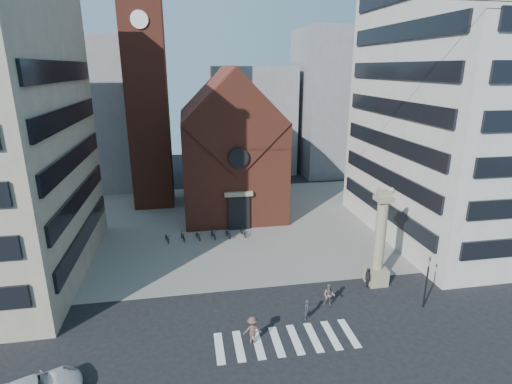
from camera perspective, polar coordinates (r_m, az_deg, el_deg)
ground at (r=31.36m, az=1.89°, el=-17.22°), size 120.00×120.00×0.00m
piazza at (r=47.98m, az=-2.77°, el=-4.39°), size 46.00×30.00×0.05m
zebra_crossing at (r=29.10m, az=4.31°, el=-20.38°), size 10.20×3.20×0.01m
church at (r=51.50m, az=-3.77°, el=6.36°), size 12.00×16.65×18.00m
campanile at (r=53.45m, az=-15.38°, el=14.58°), size 5.50×5.50×31.20m
building_right at (r=47.50m, az=29.15°, el=13.09°), size 18.00×22.00×32.00m
bg_block_left at (r=67.17m, az=-22.84°, el=10.25°), size 16.00×14.00×22.00m
bg_block_mid at (r=71.70m, az=-0.75°, el=10.33°), size 14.00×12.00×18.00m
bg_block_right at (r=72.85m, az=12.46°, el=12.42°), size 16.00×14.00×24.00m
lion_column at (r=35.24m, az=17.19°, el=-7.47°), size 1.63×1.60×8.68m
traffic_light at (r=33.65m, az=23.19°, el=-11.61°), size 0.13×0.16×4.30m
pedestrian_0 at (r=30.76m, az=7.36°, el=-16.33°), size 0.70×0.62×1.61m
pedestrian_1 at (r=32.36m, az=10.40°, el=-14.33°), size 1.15×1.07×1.89m
pedestrian_2 at (r=35.59m, az=15.66°, el=-11.71°), size 0.59×1.09×1.77m
pedestrian_3 at (r=28.31m, az=-0.52°, el=-19.08°), size 1.28×0.76×1.96m
scooter_0 at (r=43.71m, az=-12.56°, el=-6.39°), size 0.99×1.78×0.89m
scooter_1 at (r=43.63m, az=-10.41°, el=-6.23°), size 0.85×1.70×0.98m
scooter_2 at (r=43.65m, az=-8.26°, el=-6.17°), size 0.99×1.78×0.89m
scooter_3 at (r=43.68m, az=-6.12°, el=-5.99°), size 0.85×1.70×0.98m
scooter_4 at (r=43.82m, az=-3.98°, el=-5.93°), size 0.99×1.78×0.89m
scooter_5 at (r=43.98m, az=-1.86°, el=-5.73°), size 0.85×1.70×0.98m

